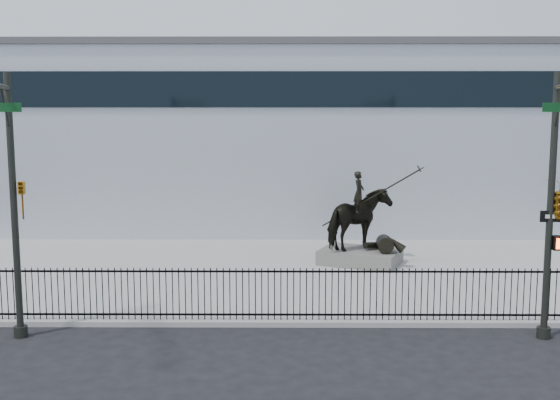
{
  "coord_description": "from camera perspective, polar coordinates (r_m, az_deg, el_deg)",
  "views": [
    {
      "loc": [
        0.06,
        -16.68,
        5.98
      ],
      "look_at": [
        -0.07,
        6.0,
        2.94
      ],
      "focal_mm": 42.0,
      "sensor_mm": 36.0,
      "label": 1
    }
  ],
  "objects": [
    {
      "name": "building",
      "position": [
        36.71,
        0.25,
        5.33
      ],
      "size": [
        44.0,
        14.0,
        9.0
      ],
      "primitive_type": "cube",
      "color": "silver",
      "rests_on": "ground"
    },
    {
      "name": "picket_fence",
      "position": [
        18.63,
        0.14,
        -8.18
      ],
      "size": [
        22.1,
        0.1,
        1.5
      ],
      "color": "black",
      "rests_on": "plaza"
    },
    {
      "name": "ground",
      "position": [
        17.72,
        0.13,
        -12.09
      ],
      "size": [
        120.0,
        120.0,
        0.0
      ],
      "primitive_type": "plane",
      "color": "black",
      "rests_on": "ground"
    },
    {
      "name": "statue_plinth",
      "position": [
        25.68,
        6.99,
        -4.91
      ],
      "size": [
        3.5,
        3.01,
        0.55
      ],
      "primitive_type": "cube",
      "rotation": [
        0.0,
        0.0,
        -0.4
      ],
      "color": "#5B5854",
      "rests_on": "plaza"
    },
    {
      "name": "equestrian_statue",
      "position": [
        25.39,
        7.16,
        -1.77
      ],
      "size": [
        3.5,
        2.92,
        3.2
      ],
      "rotation": [
        0.0,
        0.0,
        -0.4
      ],
      "color": "black",
      "rests_on": "statue_plinth"
    },
    {
      "name": "traffic_signal_left",
      "position": [
        17.55,
        -22.5,
        0.67
      ],
      "size": [
        1.52,
        4.84,
        7.0
      ],
      "color": "black",
      "rests_on": "ground"
    },
    {
      "name": "plaza",
      "position": [
        24.4,
        0.19,
        -6.37
      ],
      "size": [
        30.0,
        12.0,
        0.15
      ],
      "primitive_type": "cube",
      "color": "#9A9B98",
      "rests_on": "ground"
    }
  ]
}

